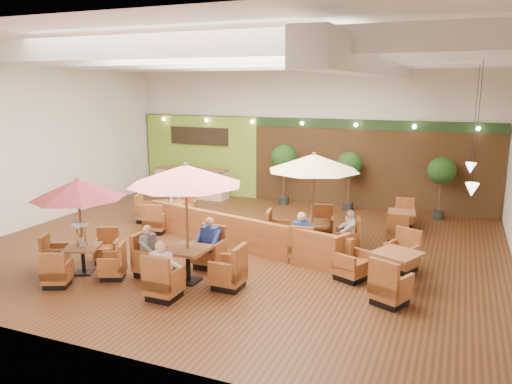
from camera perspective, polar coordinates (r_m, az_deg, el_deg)
The scene contains 17 objects.
room at distance 14.38m, azimuth 0.91°, elevation 8.90°, with size 14.04×14.00×5.52m.
service_counter at distance 20.26m, azimuth -7.35°, elevation 1.07°, with size 3.00×0.75×1.18m.
booth_divider at distance 13.67m, azimuth -1.99°, elevation -4.77°, with size 6.75×0.18×0.94m, color brown.
table_0 at distance 12.39m, azimuth -19.55°, elevation -1.77°, with size 2.46×2.46×2.36m.
table_1 at distance 11.22m, azimuth -7.97°, elevation -1.16°, with size 2.71×2.71×2.79m.
table_2 at distance 13.48m, azimuth 6.55°, elevation 0.91°, with size 2.74×2.74×2.70m.
table_3 at distance 16.40m, azimuth -10.36°, elevation -2.14°, with size 1.86×2.67×1.53m.
table_4 at distance 11.77m, azimuth 14.30°, elevation -8.46°, with size 2.06×2.92×1.02m.
table_5 at distance 15.80m, azimuth 16.25°, elevation -3.41°, with size 0.87×2.41×0.89m.
topiary_0 at distance 18.67m, azimuth 3.22°, elevation 3.67°, with size 0.98×0.98×2.27m.
topiary_1 at distance 18.04m, azimuth 10.62°, elevation 2.81°, with size 0.91×0.91×2.12m.
topiary_2 at distance 17.68m, azimuth 20.46°, elevation 2.04°, with size 0.91×0.91×2.11m.
diner_0 at distance 10.71m, azimuth -10.57°, elevation -8.12°, with size 0.44×0.37×0.84m.
diner_1 at distance 12.38m, azimuth -5.43°, elevation -5.22°, with size 0.39×0.31×0.81m.
diner_2 at distance 12.06m, azimuth -12.03°, elevation -5.97°, with size 0.30×0.38×0.77m.
diner_3 at distance 12.81m, azimuth 5.21°, elevation -4.53°, with size 0.47×0.43×0.85m.
diner_4 at distance 13.51m, azimuth 10.48°, elevation -3.97°, with size 0.39×0.42×0.75m.
Camera 1 is at (5.51, -12.14, 4.45)m, focal length 35.00 mm.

